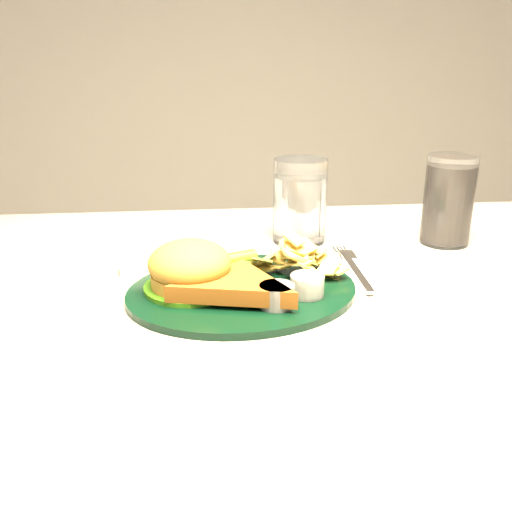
{
  "coord_description": "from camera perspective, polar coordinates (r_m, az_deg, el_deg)",
  "views": [
    {
      "loc": [
        -0.09,
        -0.67,
        1.04
      ],
      "look_at": [
        -0.03,
        -0.01,
        0.8
      ],
      "focal_mm": 40.0,
      "sensor_mm": 36.0,
      "label": 1
    }
  ],
  "objects": [
    {
      "name": "dinner_plate",
      "position": [
        0.71,
        -1.37,
        -1.44
      ],
      "size": [
        0.34,
        0.3,
        0.07
      ],
      "primitive_type": null,
      "rotation": [
        0.0,
        0.0,
        0.22
      ],
      "color": "black",
      "rests_on": "table"
    },
    {
      "name": "water_glass",
      "position": [
        0.91,
        4.39,
        5.52
      ],
      "size": [
        0.11,
        0.11,
        0.13
      ],
      "primitive_type": "cylinder",
      "rotation": [
        0.0,
        0.0,
        0.32
      ],
      "color": "white",
      "rests_on": "table"
    },
    {
      "name": "cola_glass",
      "position": [
        0.94,
        18.68,
        5.3
      ],
      "size": [
        0.1,
        0.1,
        0.14
      ],
      "primitive_type": "cylinder",
      "rotation": [
        0.0,
        0.0,
        -0.38
      ],
      "color": "black",
      "rests_on": "table"
    },
    {
      "name": "fork_napkin",
      "position": [
        0.79,
        10.07,
        -1.65
      ],
      "size": [
        0.12,
        0.16,
        0.01
      ],
      "primitive_type": null,
      "rotation": [
        0.0,
        0.0,
        -0.01
      ],
      "color": "white",
      "rests_on": "table"
    },
    {
      "name": "ramekin",
      "position": [
        0.8,
        -11.85,
        -0.7
      ],
      "size": [
        0.05,
        0.05,
        0.03
      ],
      "primitive_type": "cylinder",
      "rotation": [
        0.0,
        0.0,
        -0.06
      ],
      "color": "white",
      "rests_on": "table"
    }
  ]
}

